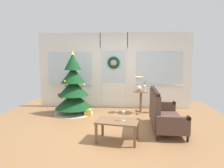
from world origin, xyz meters
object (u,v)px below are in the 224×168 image
Objects in this scene: coffee_table at (117,124)px; christmas_tree at (73,90)px; gift_box at (88,112)px; table_lamp at (139,82)px; flower_vase at (144,88)px; wine_glass at (124,114)px; side_table at (141,97)px; settee_sofa at (162,114)px.

christmas_tree is at bearing 125.71° from coffee_table.
coffee_table is 2.06m from gift_box.
table_lamp is 1.26× the size of flower_vase.
wine_glass is (1.56, -2.00, -0.14)m from christmas_tree.
coffee_table is at bearing -61.96° from gift_box.
coffee_table is at bearing -105.66° from side_table.
side_table is (-0.41, 1.46, 0.11)m from settee_sofa.
flower_vase reaches higher than wine_glass.
flower_vase is at bearing -30.96° from side_table.
wine_glass reaches higher than coffee_table.
side_table is at bearing 149.04° from flower_vase.
coffee_table is at bearing -143.79° from settee_sofa.
table_lamp reaches higher than gift_box.
coffee_table is (-0.62, -2.21, -0.12)m from side_table.
settee_sofa is at bearing -77.55° from flower_vase.
gift_box is (-1.99, 1.05, -0.28)m from settee_sofa.
christmas_tree reaches higher than side_table.
side_table is 0.75× the size of coffee_table.
flower_vase is 1.85m from gift_box.
wine_glass is at bearing -102.66° from side_table.
flower_vase is (0.10, -0.06, 0.32)m from side_table.
settee_sofa is 7.83× the size of wine_glass.
flower_vase is (0.16, -0.10, -0.17)m from table_lamp.
settee_sofa reaches higher than gift_box.
side_table is 1.56× the size of table_lamp.
christmas_tree is 4.35× the size of table_lamp.
table_lamp is at bearing 107.38° from settee_sofa.
flower_vase is at bearing 71.50° from coffee_table.
wine_glass is (-0.50, -2.21, 0.08)m from side_table.
christmas_tree reaches higher than gift_box.
settee_sofa is 2.22× the size of side_table.
christmas_tree reaches higher than coffee_table.
wine_glass is at bearing -100.98° from table_lamp.
settee_sofa is (2.47, -1.25, -0.34)m from christmas_tree.
flower_vase is (-0.31, 1.40, 0.43)m from settee_sofa.
wine_glass is at bearing -58.99° from gift_box.
settee_sofa is 1.49m from flower_vase.
table_lamp is at bearing 146.31° from side_table.
side_table is at bearing 74.34° from coffee_table.
coffee_table reaches higher than gift_box.
side_table is at bearing -33.69° from table_lamp.
table_lamp is 2.23× the size of gift_box.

